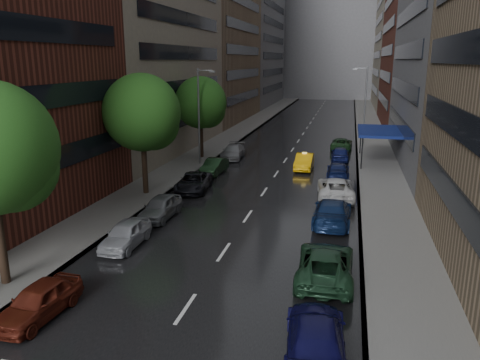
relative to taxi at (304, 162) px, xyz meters
name	(u,v)px	position (x,y,z in m)	size (l,w,h in m)	color
road	(302,136)	(-2.25, 19.58, -0.73)	(14.00, 140.00, 0.01)	black
sidewalk_left	(236,133)	(-11.25, 19.58, -0.66)	(4.00, 140.00, 0.15)	gray
sidewalk_right	(371,138)	(6.75, 19.58, -0.66)	(4.00, 140.00, 0.15)	gray
buildings_left	(211,18)	(-17.25, 28.37, 15.26)	(8.00, 108.00, 38.00)	maroon
buildings_right	(424,20)	(12.75, 26.28, 14.30)	(8.05, 109.10, 36.00)	#937A5B
building_far	(330,36)	(-2.25, 87.58, 15.27)	(40.00, 14.00, 32.00)	slate
tree_mid	(142,113)	(-10.85, -11.15, 5.44)	(5.66, 5.66, 9.02)	#382619
tree_far	(201,103)	(-10.85, 2.67, 4.98)	(5.24, 5.24, 8.35)	#382619
taxi	(304,162)	(0.00, 0.00, 0.00)	(1.55, 4.44, 1.46)	#EFAB0C
parked_cars_left	(185,189)	(-7.65, -11.38, -0.03)	(2.79, 36.25, 1.45)	#601F13
parked_cars_right	(335,195)	(3.15, -10.58, 0.01)	(2.96, 44.36, 1.60)	#100E45
street_lamp_left	(200,114)	(-9.97, -0.42, 4.16)	(1.74, 0.22, 9.00)	gray
street_lamp_right	(364,104)	(5.47, 14.58, 4.16)	(1.74, 0.22, 9.00)	gray
awning	(379,131)	(6.73, 4.58, 2.40)	(4.00, 8.00, 3.12)	navy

